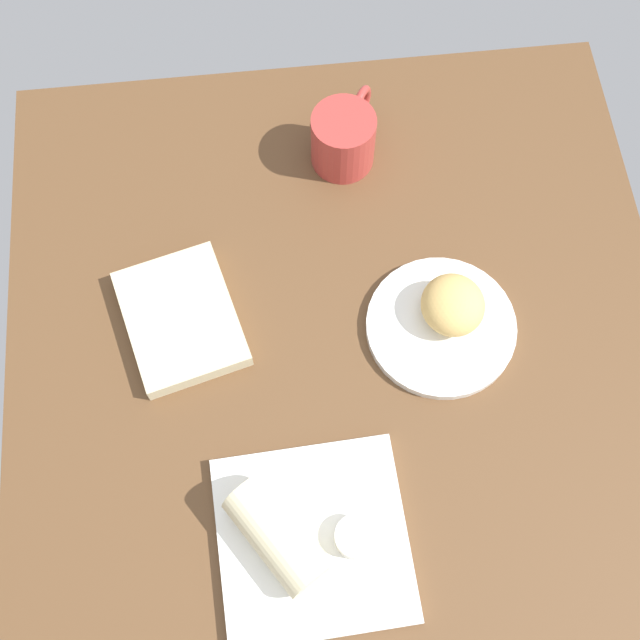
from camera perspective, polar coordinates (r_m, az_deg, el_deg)
The scene contains 8 objects.
dining_table at distance 112.33cm, azimuth 1.92°, elevation -5.84°, with size 110.00×90.00×4.00cm, color brown.
round_plate at distance 114.35cm, azimuth 8.22°, elevation -0.46°, with size 20.29×20.29×1.40cm, color white.
scone_pastry at distance 111.83cm, azimuth 9.02°, elevation 1.02°, with size 8.86×8.48×5.90cm, color #DBB162.
square_plate at distance 105.66cm, azimuth -0.48°, elevation -14.70°, with size 22.95×22.95×1.60cm, color white.
sauce_cup at distance 103.71cm, azimuth 2.46°, elevation -14.51°, with size 5.18×5.18×2.35cm.
breakfast_wrap at distance 101.88cm, azimuth -2.90°, elevation -14.40°, with size 6.26×6.26×13.65cm, color beige.
book_stack at distance 114.48cm, azimuth -9.42°, elevation 0.09°, with size 21.35×18.41×2.69cm.
coffee_mug at distance 123.11cm, azimuth 1.65°, elevation 12.30°, with size 13.16×9.92×9.17cm.
Camera 1 is at (-32.09, 7.19, 109.41)cm, focal length 47.08 mm.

